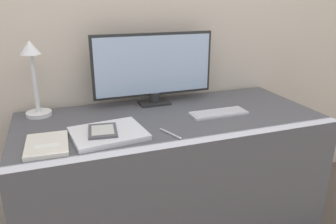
{
  "coord_description": "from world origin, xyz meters",
  "views": [
    {
      "loc": [
        -0.52,
        -1.21,
        1.27
      ],
      "look_at": [
        -0.05,
        0.12,
        0.77
      ],
      "focal_mm": 35.0,
      "sensor_mm": 36.0,
      "label": 1
    }
  ],
  "objects_px": {
    "keyboard": "(219,113)",
    "pen": "(171,134)",
    "notebook": "(47,145)",
    "laptop": "(108,133)",
    "ereader": "(103,131)",
    "monitor": "(154,67)",
    "desk_lamp": "(33,73)"
  },
  "relations": [
    {
      "from": "keyboard",
      "to": "pen",
      "type": "distance_m",
      "value": 0.36
    },
    {
      "from": "notebook",
      "to": "pen",
      "type": "relative_size",
      "value": 1.7
    },
    {
      "from": "laptop",
      "to": "ereader",
      "type": "relative_size",
      "value": 1.94
    },
    {
      "from": "ereader",
      "to": "pen",
      "type": "xyz_separation_m",
      "value": [
        0.28,
        -0.08,
        -0.02
      ]
    },
    {
      "from": "keyboard",
      "to": "laptop",
      "type": "bearing_deg",
      "value": -172.09
    },
    {
      "from": "monitor",
      "to": "notebook",
      "type": "distance_m",
      "value": 0.71
    },
    {
      "from": "ereader",
      "to": "desk_lamp",
      "type": "distance_m",
      "value": 0.49
    },
    {
      "from": "monitor",
      "to": "keyboard",
      "type": "xyz_separation_m",
      "value": [
        0.25,
        -0.28,
        -0.2
      ]
    },
    {
      "from": "desk_lamp",
      "to": "pen",
      "type": "height_order",
      "value": "desk_lamp"
    },
    {
      "from": "ereader",
      "to": "pen",
      "type": "relative_size",
      "value": 1.26
    },
    {
      "from": "monitor",
      "to": "ereader",
      "type": "xyz_separation_m",
      "value": [
        -0.34,
        -0.36,
        -0.18
      ]
    },
    {
      "from": "notebook",
      "to": "laptop",
      "type": "bearing_deg",
      "value": 6.49
    },
    {
      "from": "keyboard",
      "to": "ereader",
      "type": "relative_size",
      "value": 1.72
    },
    {
      "from": "laptop",
      "to": "pen",
      "type": "distance_m",
      "value": 0.27
    },
    {
      "from": "keyboard",
      "to": "ereader",
      "type": "bearing_deg",
      "value": -172.35
    },
    {
      "from": "keyboard",
      "to": "desk_lamp",
      "type": "relative_size",
      "value": 0.78
    },
    {
      "from": "monitor",
      "to": "notebook",
      "type": "xyz_separation_m",
      "value": [
        -0.56,
        -0.38,
        -0.19
      ]
    },
    {
      "from": "notebook",
      "to": "monitor",
      "type": "bearing_deg",
      "value": 34.13
    },
    {
      "from": "desk_lamp",
      "to": "notebook",
      "type": "xyz_separation_m",
      "value": [
        0.03,
        -0.39,
        -0.21
      ]
    },
    {
      "from": "keyboard",
      "to": "desk_lamp",
      "type": "xyz_separation_m",
      "value": [
        -0.85,
        0.29,
        0.21
      ]
    },
    {
      "from": "keyboard",
      "to": "notebook",
      "type": "bearing_deg",
      "value": -172.52
    },
    {
      "from": "monitor",
      "to": "desk_lamp",
      "type": "bearing_deg",
      "value": 178.87
    },
    {
      "from": "monitor",
      "to": "keyboard",
      "type": "bearing_deg",
      "value": -47.42
    },
    {
      "from": "ereader",
      "to": "desk_lamp",
      "type": "xyz_separation_m",
      "value": [
        -0.26,
        0.37,
        0.19
      ]
    },
    {
      "from": "ereader",
      "to": "pen",
      "type": "bearing_deg",
      "value": -16.83
    },
    {
      "from": "laptop",
      "to": "notebook",
      "type": "relative_size",
      "value": 1.44
    },
    {
      "from": "pen",
      "to": "notebook",
      "type": "bearing_deg",
      "value": 173.66
    },
    {
      "from": "monitor",
      "to": "laptop",
      "type": "xyz_separation_m",
      "value": [
        -0.32,
        -0.35,
        -0.19
      ]
    },
    {
      "from": "notebook",
      "to": "pen",
      "type": "distance_m",
      "value": 0.5
    },
    {
      "from": "monitor",
      "to": "ereader",
      "type": "height_order",
      "value": "monitor"
    },
    {
      "from": "desk_lamp",
      "to": "pen",
      "type": "xyz_separation_m",
      "value": [
        0.54,
        -0.45,
        -0.21
      ]
    },
    {
      "from": "monitor",
      "to": "pen",
      "type": "xyz_separation_m",
      "value": [
        -0.06,
        -0.44,
        -0.2
      ]
    }
  ]
}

